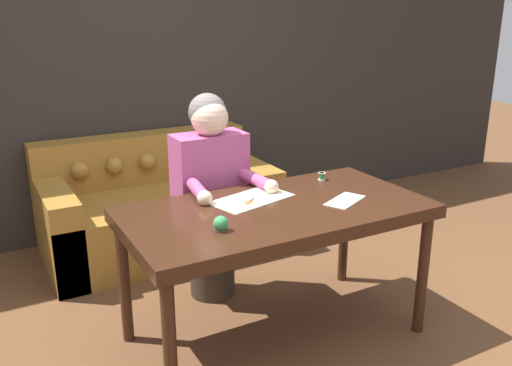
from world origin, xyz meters
TOP-DOWN VIEW (x-y plane):
  - ground_plane at (0.00, 0.00)m, footprint 16.00×16.00m
  - wall_back at (0.00, 2.05)m, footprint 8.00×0.06m
  - dining_table at (0.02, 0.14)m, footprint 1.57×0.81m
  - couch at (-0.15, 1.59)m, footprint 1.64×0.92m
  - person at (-0.09, 0.72)m, footprint 0.48×0.58m
  - pattern_paper_main at (-0.05, 0.29)m, footprint 0.48×0.34m
  - pattern_paper_offcut at (0.38, 0.03)m, footprint 0.28×0.22m
  - scissors at (-0.07, 0.26)m, footprint 0.18×0.17m
  - thread_spool at (0.48, 0.40)m, footprint 0.04×0.04m
  - pin_cushion at (-0.37, -0.02)m, footprint 0.07×0.07m

SIDE VIEW (x-z plane):
  - ground_plane at x=0.00m, z-range 0.00..0.00m
  - couch at x=-0.15m, z-range -0.11..0.70m
  - person at x=-0.09m, z-range 0.02..1.29m
  - dining_table at x=0.02m, z-range 0.31..1.06m
  - pattern_paper_main at x=-0.05m, z-range 0.76..0.76m
  - pattern_paper_offcut at x=0.38m, z-range 0.76..0.76m
  - scissors at x=-0.07m, z-range 0.76..0.76m
  - thread_spool at x=0.48m, z-range 0.76..0.80m
  - pin_cushion at x=-0.37m, z-range 0.75..0.83m
  - wall_back at x=0.00m, z-range 0.00..2.60m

